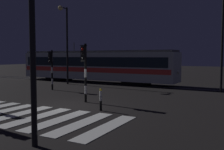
{
  "coord_description": "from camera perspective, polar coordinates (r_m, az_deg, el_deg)",
  "views": [
    {
      "loc": [
        9.23,
        -11.06,
        2.74
      ],
      "look_at": [
        0.12,
        4.76,
        1.4
      ],
      "focal_mm": 42.17,
      "sensor_mm": 36.0,
      "label": 1
    }
  ],
  "objects": [
    {
      "name": "rail_far",
      "position": [
        25.21,
        8.27,
        -2.05
      ],
      "size": [
        80.0,
        0.12,
        0.03
      ],
      "primitive_type": "cube",
      "color": "#59595E",
      "rests_on": "ground"
    },
    {
      "name": "street_lamp_trackside_left",
      "position": [
        25.63,
        -10.06,
        8.41
      ],
      "size": [
        0.44,
        1.21,
        7.36
      ],
      "color": "black",
      "rests_on": "ground"
    },
    {
      "name": "tram",
      "position": [
        27.19,
        -3.86,
        2.1
      ],
      "size": [
        17.54,
        2.58,
        4.15
      ],
      "color": "#B2BCC1",
      "rests_on": "ground"
    },
    {
      "name": "traffic_light_corner_far_left",
      "position": [
        21.52,
        -13.06,
        2.38
      ],
      "size": [
        0.36,
        0.42,
        3.18
      ],
      "color": "black",
      "rests_on": "ground"
    },
    {
      "name": "traffic_light_median_centre",
      "position": [
        15.37,
        -5.97,
        2.43
      ],
      "size": [
        0.36,
        0.42,
        3.44
      ],
      "color": "black",
      "rests_on": "ground"
    },
    {
      "name": "rail_near",
      "position": [
        23.89,
        7.0,
        -2.38
      ],
      "size": [
        80.0,
        0.12,
        0.03
      ],
      "primitive_type": "cube",
      "color": "#59595E",
      "rests_on": "ground"
    },
    {
      "name": "crosswalk_zebra",
      "position": [
        12.72,
        -17.82,
        -8.39
      ],
      "size": [
        9.15,
        4.36,
        0.02
      ],
      "color": "silver",
      "rests_on": "ground"
    },
    {
      "name": "street_lamp_trackside_right",
      "position": [
        21.02,
        22.77,
        8.79
      ],
      "size": [
        0.44,
        1.21,
        7.16
      ],
      "color": "black",
      "rests_on": "ground"
    },
    {
      "name": "bollard_island_edge",
      "position": [
        13.15,
        -2.46,
        -5.35
      ],
      "size": [
        0.12,
        0.12,
        1.11
      ],
      "color": "black",
      "rests_on": "ground"
    },
    {
      "name": "ground_plane",
      "position": [
        14.66,
        -9.81,
        -6.63
      ],
      "size": [
        120.0,
        120.0,
        0.0
      ],
      "primitive_type": "plane",
      "color": "black"
    }
  ]
}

